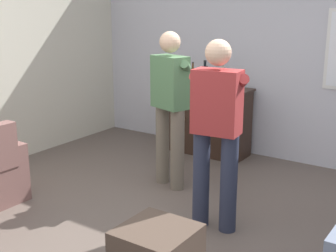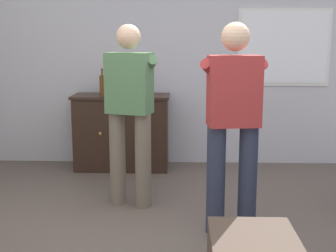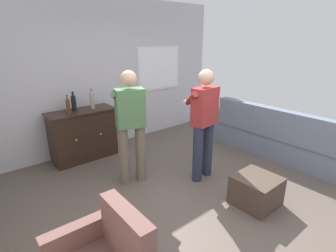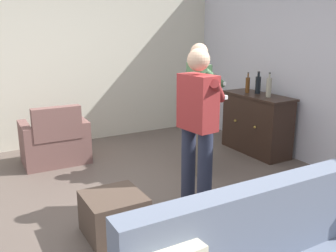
# 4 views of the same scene
# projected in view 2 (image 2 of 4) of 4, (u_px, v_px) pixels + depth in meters

# --- Properties ---
(wall_back_with_window) EXTENTS (5.20, 0.15, 2.80)m
(wall_back_with_window) POSITION_uv_depth(u_px,v_px,m) (186.00, 51.00, 5.74)
(wall_back_with_window) COLOR silver
(wall_back_with_window) RESTS_ON ground
(sideboard_cabinet) EXTENTS (1.14, 0.49, 0.89)m
(sideboard_cabinet) POSITION_uv_depth(u_px,v_px,m) (122.00, 132.00, 5.59)
(sideboard_cabinet) COLOR black
(sideboard_cabinet) RESTS_ON ground
(bottle_wine_green) EXTENTS (0.07, 0.07, 0.35)m
(bottle_wine_green) POSITION_uv_depth(u_px,v_px,m) (140.00, 83.00, 5.46)
(bottle_wine_green) COLOR gray
(bottle_wine_green) RESTS_ON sideboard_cabinet
(bottle_liquor_amber) EXTENTS (0.06, 0.06, 0.31)m
(bottle_liquor_amber) POSITION_uv_depth(u_px,v_px,m) (103.00, 85.00, 5.46)
(bottle_liquor_amber) COLOR #593314
(bottle_liquor_amber) RESTS_ON sideboard_cabinet
(bottle_spirits_clear) EXTENTS (0.08, 0.08, 0.33)m
(bottle_spirits_clear) POSITION_uv_depth(u_px,v_px,m) (115.00, 83.00, 5.54)
(bottle_spirits_clear) COLOR black
(bottle_spirits_clear) RESTS_ON sideboard_cabinet
(person_standing_left) EXTENTS (0.53, 0.52, 1.68)m
(person_standing_left) POSITION_uv_depth(u_px,v_px,m) (130.00, 107.00, 4.29)
(person_standing_left) COLOR #6B6051
(person_standing_left) RESTS_ON ground
(person_standing_right) EXTENTS (0.55, 0.50, 1.68)m
(person_standing_right) POSITION_uv_depth(u_px,v_px,m) (233.00, 119.00, 3.67)
(person_standing_right) COLOR #282D42
(person_standing_right) RESTS_ON ground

